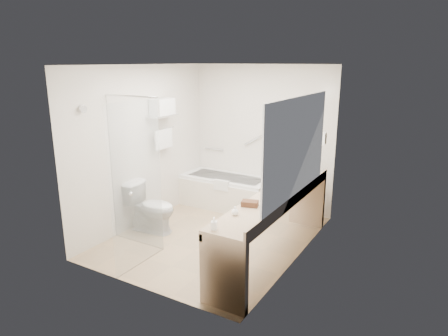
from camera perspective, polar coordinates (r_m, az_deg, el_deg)
The scene contains 25 objects.
floor at distance 6.06m, azimuth -1.45°, elevation -9.81°, with size 3.20×3.20×0.00m, color #997F5E.
ceiling at distance 5.50m, azimuth -1.63°, elevation 14.54°, with size 2.60×3.20×0.10m, color silver.
wall_back at distance 7.03m, azimuth 5.38°, elevation 4.35°, with size 2.60×0.10×2.50m, color beige.
wall_front at distance 4.42m, azimuth -12.55°, elevation -2.41°, with size 2.60×0.10×2.50m, color beige.
wall_left at distance 6.42m, azimuth -11.46°, elevation 3.08°, with size 0.10×3.20×2.50m, color beige.
wall_right at distance 5.11m, azimuth 10.95°, elevation 0.03°, with size 0.10×3.20×2.50m, color beige.
bathtub at distance 7.19m, azimuth 0.35°, elevation -3.37°, with size 1.60×0.73×0.59m.
grab_bar_short at distance 7.50m, azimuth -1.40°, elevation 2.75°, with size 0.03×0.03×0.40m, color silver.
grab_bar_long at distance 7.02m, azimuth 4.87°, elevation 4.34°, with size 0.03×0.03×0.60m, color silver.
shower_enclosure at distance 5.36m, azimuth -12.54°, elevation -1.38°, with size 0.96×0.91×2.11m.
towel_shelf at distance 6.52m, azimuth -8.77°, elevation 7.88°, with size 0.24×0.55×0.81m.
vanity_counter at distance 5.26m, azimuth 7.22°, elevation -6.37°, with size 0.55×2.70×0.95m.
sink at distance 5.53m, azimuth 9.22°, elevation -3.36°, with size 0.40×0.52×0.14m, color white.
faucet at distance 5.45m, azimuth 10.69°, elevation -2.49°, with size 0.03×0.03×0.14m, color silver.
mirror at distance 4.90m, azimuth 10.42°, elevation 3.04°, with size 0.02×2.00×1.20m, color #B3B7C0.
hairdryer_unit at distance 6.05m, azimuth 13.97°, elevation 4.15°, with size 0.08×0.10×0.18m, color white.
toilet at distance 6.23m, azimuth -10.36°, elevation -5.59°, with size 0.43×0.77×0.76m, color white.
amenity_basket at distance 4.85m, azimuth 3.70°, elevation -5.07°, with size 0.20×0.13×0.07m, color #4F301C.
soap_bottle_a at distance 4.20m, azimuth -1.44°, elevation -8.39°, with size 0.06×0.14×0.06m, color white.
soap_bottle_b at distance 4.57m, azimuth 1.58°, elevation -6.26°, with size 0.08×0.11×0.08m, color white.
water_bottle_left at distance 5.69m, azimuth 9.73°, elevation -1.58°, with size 0.06×0.06×0.20m.
water_bottle_mid at distance 6.09m, azimuth 11.43°, elevation -0.48°, with size 0.07×0.07×0.22m.
water_bottle_right at distance 6.26m, azimuth 10.98°, elevation -0.04°, with size 0.07×0.07×0.22m.
drinking_glass_near at distance 6.16m, azimuth 10.61°, elevation -0.74°, with size 0.08×0.08×0.10m, color silver.
drinking_glass_far at distance 6.05m, azimuth 10.59°, elevation -1.07°, with size 0.07×0.07×0.09m, color silver.
Camera 1 is at (2.91, -4.67, 2.55)m, focal length 32.00 mm.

